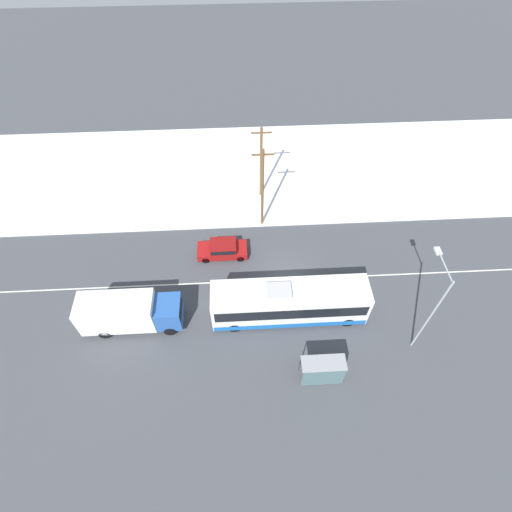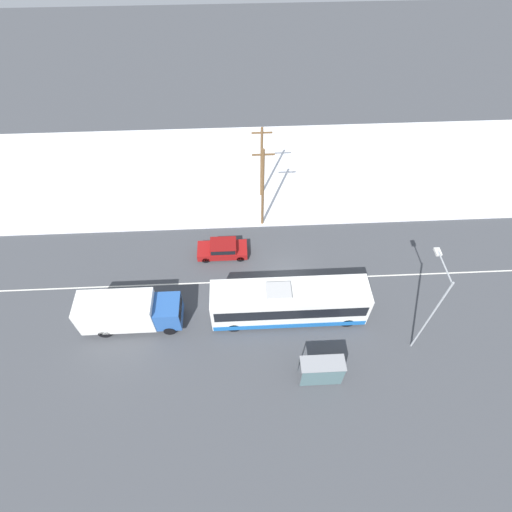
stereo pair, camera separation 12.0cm
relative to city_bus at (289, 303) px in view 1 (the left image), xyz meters
The scene contains 11 objects.
ground_plane 3.79m from the city_bus, 86.16° to the left, with size 120.00×120.00×0.00m, color #424449.
snow_lot 17.46m from the city_bus, 89.26° to the left, with size 80.00×15.84×0.12m.
lane_marking_center 3.79m from the city_bus, 86.16° to the left, with size 60.00×0.12×0.00m.
city_bus is the anchor object (origin of this frame).
box_truck 11.93m from the city_bus, behind, with size 7.43×2.30×3.10m.
sedan_car 8.15m from the city_bus, 128.50° to the left, with size 4.27×1.80×1.43m.
pedestrian_at_stop 4.67m from the city_bus, 67.97° to the right, with size 0.59×0.26×1.65m.
bus_shelter 5.65m from the city_bus, 72.65° to the right, with size 2.98×1.20×2.40m.
streetlamp 9.81m from the city_bus, 15.78° to the right, with size 0.36×2.86×8.15m.
utility_pole_roadside 10.26m from the city_bus, 98.23° to the left, with size 1.80×0.24×8.36m.
utility_pole_snowlot 13.95m from the city_bus, 95.40° to the left, with size 1.80×0.24×7.69m.
Camera 1 is at (-3.59, -19.07, 27.21)m, focal length 28.00 mm.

